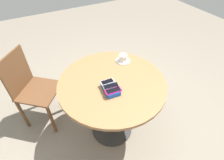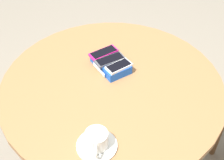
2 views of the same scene
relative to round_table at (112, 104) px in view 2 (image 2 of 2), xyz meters
The scene contains 7 objects.
round_table is the anchor object (origin of this frame).
phone_box 0.19m from the round_table, 145.18° to the left, with size 0.19×0.13×0.04m.
phone_magenta 0.25m from the round_table, 155.81° to the left, with size 0.07×0.14×0.01m.
phone_gray 0.21m from the round_table, 146.66° to the left, with size 0.08×0.14×0.01m.
phone_white 0.20m from the round_table, 115.20° to the left, with size 0.06×0.12×0.01m.
saucer 0.37m from the round_table, 47.64° to the right, with size 0.15×0.15×0.01m, color silver.
coffee_cup 0.38m from the round_table, 47.57° to the right, with size 0.10×0.09×0.07m.
Camera 2 is at (0.78, -0.62, 1.71)m, focal length 50.00 mm.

